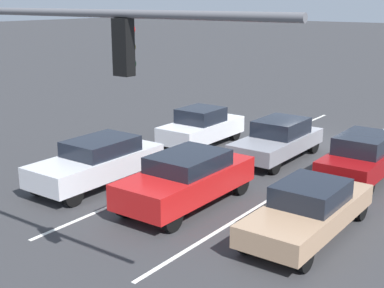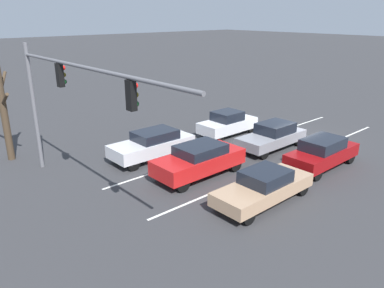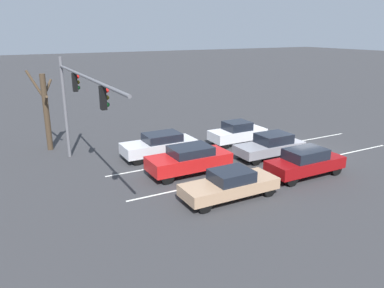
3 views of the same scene
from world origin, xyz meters
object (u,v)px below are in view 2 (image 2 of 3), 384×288
(car_tan_leftlane_front, at_px, (264,186))
(bare_tree_near, at_px, (3,109))
(car_red_midlane_front, at_px, (199,160))
(car_silver_rightlane_front, at_px, (153,144))
(car_gray_midlane_second, at_px, (272,136))
(car_maroon_leftlane_second, at_px, (322,152))
(car_white_rightlane_second, at_px, (228,123))
(traffic_signal_gantry, at_px, (64,90))

(car_tan_leftlane_front, xyz_separation_m, bare_tree_near, (12.22, 6.39, 2.07))
(car_red_midlane_front, bearing_deg, car_tan_leftlane_front, -177.46)
(car_silver_rightlane_front, height_order, car_tan_leftlane_front, car_silver_rightlane_front)
(car_silver_rightlane_front, bearing_deg, car_gray_midlane_second, -118.87)
(car_silver_rightlane_front, xyz_separation_m, car_maroon_leftlane_second, (-6.84, -5.71, 0.01))
(car_tan_leftlane_front, bearing_deg, car_gray_midlane_second, -55.93)
(car_tan_leftlane_front, xyz_separation_m, car_white_rightlane_second, (7.39, -5.64, 0.06))
(car_silver_rightlane_front, distance_m, bare_tree_near, 8.00)
(car_silver_rightlane_front, bearing_deg, car_tan_leftlane_front, -176.38)
(car_silver_rightlane_front, height_order, car_white_rightlane_second, car_white_rightlane_second)
(car_red_midlane_front, distance_m, car_white_rightlane_second, 6.82)
(car_gray_midlane_second, height_order, car_white_rightlane_second, car_white_rightlane_second)
(car_red_midlane_front, xyz_separation_m, bare_tree_near, (8.42, 6.22, 1.95))
(car_white_rightlane_second, bearing_deg, car_gray_midlane_second, -179.10)
(car_gray_midlane_second, bearing_deg, bare_tree_near, 55.28)
(car_silver_rightlane_front, relative_size, bare_tree_near, 0.89)
(car_maroon_leftlane_second, xyz_separation_m, traffic_signal_gantry, (5.76, 10.76, 3.78))
(car_maroon_leftlane_second, distance_m, traffic_signal_gantry, 12.78)
(car_gray_midlane_second, distance_m, car_white_rightlane_second, 3.55)
(car_tan_leftlane_front, relative_size, traffic_signal_gantry, 0.39)
(car_tan_leftlane_front, xyz_separation_m, traffic_signal_gantry, (6.15, 5.51, 3.88))
(car_tan_leftlane_front, bearing_deg, car_maroon_leftlane_second, -85.70)
(car_red_midlane_front, height_order, car_maroon_leftlane_second, same)
(car_gray_midlane_second, bearing_deg, traffic_signal_gantry, 78.39)
(car_red_midlane_front, xyz_separation_m, car_maroon_leftlane_second, (-3.41, -5.42, -0.02))
(car_silver_rightlane_front, distance_m, car_red_midlane_front, 3.45)
(car_white_rightlane_second, distance_m, bare_tree_near, 13.12)
(car_gray_midlane_second, relative_size, bare_tree_near, 0.85)
(car_silver_rightlane_front, distance_m, car_white_rightlane_second, 6.10)
(car_silver_rightlane_front, xyz_separation_m, car_tan_leftlane_front, (-7.24, -0.46, -0.09))
(car_tan_leftlane_front, xyz_separation_m, car_maroon_leftlane_second, (0.39, -5.25, 0.10))
(car_red_midlane_front, distance_m, traffic_signal_gantry, 6.94)
(car_gray_midlane_second, bearing_deg, car_maroon_leftlane_second, 172.70)
(car_gray_midlane_second, xyz_separation_m, car_maroon_leftlane_second, (-3.45, 0.44, 0.04))
(bare_tree_near, bearing_deg, car_tan_leftlane_front, -152.39)
(car_tan_leftlane_front, xyz_separation_m, car_gray_midlane_second, (3.85, -5.69, 0.06))
(car_maroon_leftlane_second, bearing_deg, car_red_midlane_front, 57.81)
(car_maroon_leftlane_second, xyz_separation_m, bare_tree_near, (11.83, 11.64, 1.97))
(car_gray_midlane_second, height_order, car_maroon_leftlane_second, car_maroon_leftlane_second)
(car_red_midlane_front, distance_m, bare_tree_near, 10.65)
(car_tan_leftlane_front, bearing_deg, car_red_midlane_front, 2.54)
(car_white_rightlane_second, bearing_deg, car_silver_rightlane_front, 91.46)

